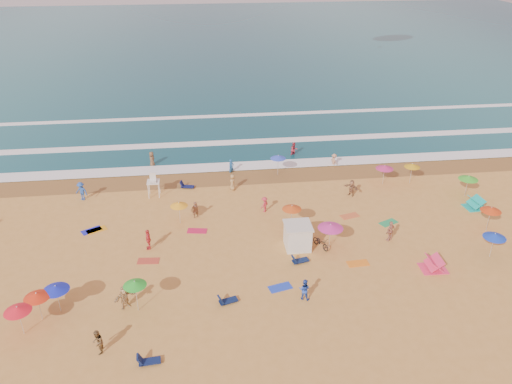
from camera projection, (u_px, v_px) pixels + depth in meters
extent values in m
plane|color=gold|center=(249.00, 242.00, 41.91)|extent=(220.00, 220.00, 0.00)
cube|color=#0C4756|center=(211.00, 43.00, 115.75)|extent=(220.00, 140.00, 0.18)
plane|color=olive|center=(237.00, 177.00, 52.89)|extent=(220.00, 220.00, 0.00)
cube|color=white|center=(235.00, 166.00, 55.05)|extent=(200.00, 2.20, 0.05)
cube|color=white|center=(230.00, 143.00, 61.20)|extent=(200.00, 1.60, 0.05)
cube|color=white|center=(225.00, 116.00, 69.99)|extent=(200.00, 1.20, 0.05)
cube|color=silver|center=(298.00, 237.00, 40.75)|extent=(2.00, 2.00, 2.00)
cube|color=silver|center=(298.00, 226.00, 40.26)|extent=(2.20, 2.20, 0.12)
imported|color=black|center=(321.00, 242.00, 40.92)|extent=(1.43, 1.96, 0.98)
cone|color=blue|center=(495.00, 236.00, 39.05)|extent=(1.77, 1.77, 0.35)
cone|color=red|center=(37.00, 295.00, 32.60)|extent=(1.71, 1.71, 0.35)
cone|color=#1622C0|center=(56.00, 288.00, 33.33)|extent=(1.79, 1.79, 0.35)
cone|color=red|center=(491.00, 209.00, 42.31)|extent=(1.73, 1.73, 0.35)
cone|color=green|center=(469.00, 178.00, 48.16)|extent=(1.87, 1.87, 0.35)
cone|color=#FFAA1A|center=(179.00, 204.00, 43.64)|extent=(1.54, 1.54, 0.35)
cone|color=green|center=(135.00, 283.00, 33.25)|extent=(1.57, 1.57, 0.35)
cone|color=#C42B70|center=(385.00, 167.00, 50.51)|extent=(1.79, 1.79, 0.35)
cone|color=#CD2D8E|center=(331.00, 226.00, 40.17)|extent=(2.06, 2.06, 0.35)
cone|color=red|center=(17.00, 309.00, 31.41)|extent=(1.72, 1.72, 0.35)
cone|color=blue|center=(278.00, 157.00, 52.38)|extent=(1.65, 1.65, 0.35)
cone|color=#CE4B15|center=(292.00, 207.00, 42.67)|extent=(1.67, 1.67, 0.35)
cone|color=gold|center=(412.00, 165.00, 50.66)|extent=(1.59, 1.59, 0.35)
cube|color=#0E1B4A|center=(150.00, 361.00, 30.04)|extent=(1.34, 0.66, 0.34)
cube|color=#0E1D48|center=(301.00, 261.00, 39.21)|extent=(1.40, 0.85, 0.34)
cube|color=#0E1C46|center=(228.00, 301.00, 34.96)|extent=(1.41, 0.91, 0.34)
cube|color=#0F164B|center=(188.00, 187.00, 50.53)|extent=(1.39, 0.83, 0.34)
cube|color=#2023CD|center=(92.00, 230.00, 43.43)|extent=(1.90, 1.60, 0.03)
cube|color=orange|center=(97.00, 230.00, 43.49)|extent=(1.90, 1.56, 0.03)
cube|color=#BF3F2D|center=(148.00, 261.00, 39.43)|extent=(1.77, 1.00, 0.03)
cube|color=#CE1947|center=(197.00, 231.00, 43.38)|extent=(1.82, 1.13, 0.03)
cube|color=blue|center=(280.00, 287.00, 36.51)|extent=(1.86, 1.26, 0.03)
cube|color=#259756|center=(388.00, 223.00, 44.59)|extent=(1.90, 1.50, 0.03)
cube|color=orange|center=(358.00, 263.00, 39.14)|extent=(1.75, 0.96, 0.03)
cube|color=#D46031|center=(350.00, 216.00, 45.65)|extent=(1.87, 1.28, 0.03)
imported|color=tan|center=(390.00, 231.00, 41.67)|extent=(1.14, 0.99, 1.85)
imported|color=tan|center=(334.00, 161.00, 55.24)|extent=(0.93, 1.19, 1.62)
imported|color=brown|center=(98.00, 342.00, 30.51)|extent=(0.69, 0.86, 1.70)
imported|color=blue|center=(304.00, 289.00, 35.03)|extent=(0.98, 0.89, 1.65)
imported|color=brown|center=(152.00, 160.00, 55.12)|extent=(0.83, 1.06, 1.90)
imported|color=#936244|center=(351.00, 188.00, 48.85)|extent=(1.41, 1.45, 1.65)
imported|color=#C53141|center=(264.00, 204.00, 46.05)|extent=(1.07, 1.09, 1.51)
imported|color=#2551AF|center=(81.00, 191.00, 47.98)|extent=(1.39, 1.12, 1.87)
imported|color=#235FA5|center=(231.00, 167.00, 53.58)|extent=(0.76, 0.73, 1.76)
imported|color=tan|center=(125.00, 297.00, 34.21)|extent=(1.66, 1.27, 1.75)
imported|color=#DE373E|center=(148.00, 239.00, 40.60)|extent=(0.50, 1.08, 1.80)
imported|color=tan|center=(232.00, 182.00, 49.91)|extent=(0.56, 0.84, 1.68)
imported|color=brown|center=(195.00, 210.00, 45.08)|extent=(0.68, 0.55, 1.60)
imported|color=#B72D3C|center=(294.00, 150.00, 57.58)|extent=(1.13, 1.03, 1.89)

